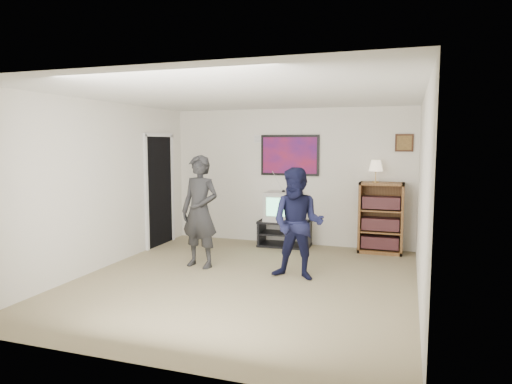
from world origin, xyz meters
The scene contains 13 objects.
room_shell centered at (0.00, 0.35, 1.25)m, with size 4.51×5.00×2.51m.
media_stand centered at (-0.02, 2.23, 0.23)m, with size 0.95×0.55×0.47m.
crt_television centered at (-0.05, 2.23, 0.73)m, with size 0.62×0.53×0.53m, color #B0B1AB, non-canonical shape.
bookshelf centered at (1.67, 2.28, 0.61)m, with size 0.74×0.42×1.21m, color brown, non-canonical shape.
table_lamp centered at (1.56, 2.27, 1.40)m, with size 0.24×0.24×0.38m, color #F8E1BC, non-canonical shape.
person_tall centered at (-0.88, 0.48, 0.85)m, with size 0.62×0.41×1.70m, color black.
person_short centered at (0.66, 0.35, 0.77)m, with size 0.75×0.59×1.55m, color black.
controller_left centered at (-0.89, 0.70, 1.15)m, with size 0.04×0.12×0.04m, color white.
controller_right centered at (0.63, 0.59, 1.08)m, with size 0.04×0.13×0.04m, color white.
poster centered at (0.00, 2.48, 1.65)m, with size 1.10×0.03×0.75m, color black.
air_vent centered at (-0.55, 2.48, 1.95)m, with size 0.28×0.02×0.14m, color white.
small_picture centered at (2.00, 2.48, 1.88)m, with size 0.30×0.03×0.30m, color black.
doorway centered at (-2.23, 1.60, 1.00)m, with size 0.03×0.85×2.00m, color black.
Camera 1 is at (2.08, -5.70, 1.89)m, focal length 32.00 mm.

